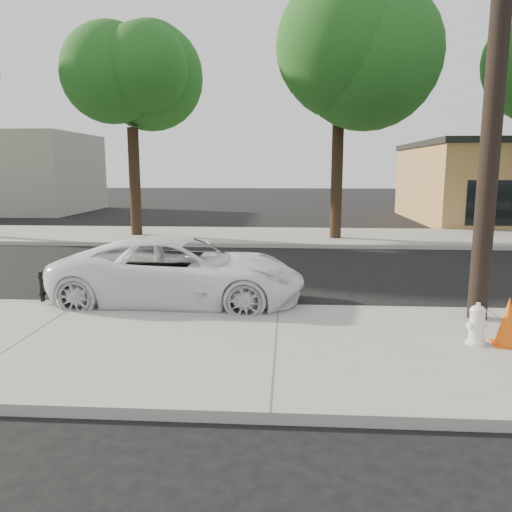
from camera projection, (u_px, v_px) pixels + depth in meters
The scene contains 10 objects.
ground at pixel (280, 288), 11.94m from camera, with size 120.00×120.00×0.00m, color black.
near_sidewalk at pixel (275, 348), 7.70m from camera, with size 90.00×4.40×0.15m, color gray.
far_sidewalk at pixel (284, 237), 20.28m from camera, with size 90.00×5.00×0.15m, color gray.
curb_near at pixel (278, 309), 9.86m from camera, with size 90.00×0.12×0.16m, color #9E9B93.
utility_pole at pixel (498, 53), 8.23m from camera, with size 1.40×0.34×9.00m.
tree_b at pixel (134, 80), 19.16m from camera, with size 4.34×4.20×8.45m.
tree_c at pixel (347, 54), 18.10m from camera, with size 4.96×4.80×9.55m.
police_cruiser at pixel (181, 271), 10.36m from camera, with size 2.36×5.12×1.42m, color white.
fire_hydrant at pixel (477, 325), 7.64m from camera, with size 0.33×0.30×0.61m.
traffic_cone at pixel (508, 322), 7.57m from camera, with size 0.44×0.44×0.76m.
Camera 1 is at (0.18, -11.64, 2.82)m, focal length 35.00 mm.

